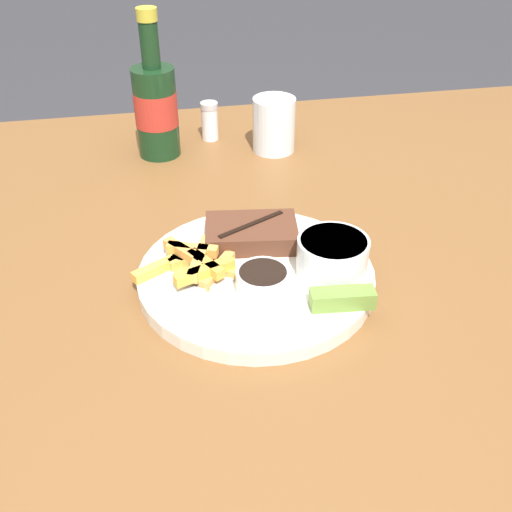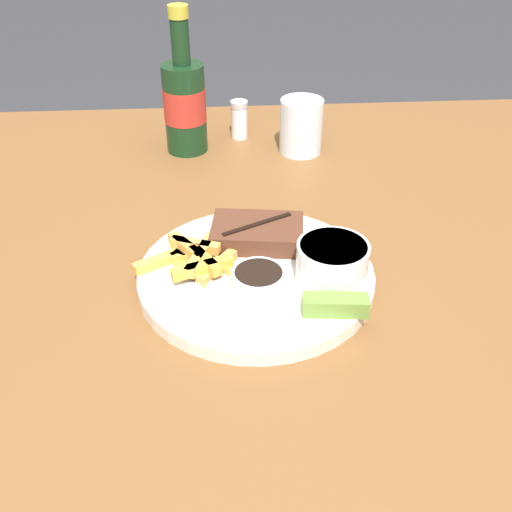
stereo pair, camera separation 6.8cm
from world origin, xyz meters
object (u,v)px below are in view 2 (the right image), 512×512
object	(u,v)px
dinner_plate	(256,276)
pickle_spear	(335,305)
coleslaw_cup	(332,260)
beer_bottle	(185,102)
dipping_sauce_cup	(258,281)
drinking_glass	(301,126)
salt_shaker	(239,119)
fork_utensil	(198,284)
steak_portion	(257,233)

from	to	relation	value
dinner_plate	pickle_spear	world-z (taller)	pickle_spear
coleslaw_cup	beer_bottle	bearing A→B (deg)	113.65
dinner_plate	dipping_sauce_cup	size ratio (longest dim) A/B	4.60
dinner_plate	drinking_glass	size ratio (longest dim) A/B	3.10
pickle_spear	salt_shaker	xyz separation A→B (m)	(-0.08, 0.50, 0.00)
dipping_sauce_cup	fork_utensil	size ratio (longest dim) A/B	0.46
steak_portion	drinking_glass	xyz separation A→B (m)	(0.09, 0.29, 0.01)
salt_shaker	beer_bottle	bearing A→B (deg)	-154.25
coleslaw_cup	salt_shaker	distance (m)	0.44
steak_portion	fork_utensil	distance (m)	0.11
steak_portion	coleslaw_cup	xyz separation A→B (m)	(0.08, -0.08, 0.01)
dinner_plate	pickle_spear	distance (m)	0.11
steak_portion	pickle_spear	xyz separation A→B (m)	(0.07, -0.14, -0.00)
dipping_sauce_cup	steak_portion	bearing A→B (deg)	86.63
fork_utensil	steak_portion	bearing A→B (deg)	29.20
beer_bottle	drinking_glass	xyz separation A→B (m)	(0.19, -0.02, -0.04)
dinner_plate	salt_shaker	xyz separation A→B (m)	(0.00, 0.41, 0.02)
fork_utensil	drinking_glass	distance (m)	0.41
pickle_spear	salt_shaker	bearing A→B (deg)	98.88
drinking_glass	salt_shaker	distance (m)	0.12
dipping_sauce_cup	pickle_spear	xyz separation A→B (m)	(0.08, -0.04, -0.00)
coleslaw_cup	fork_utensil	world-z (taller)	coleslaw_cup
coleslaw_cup	dipping_sauce_cup	world-z (taller)	coleslaw_cup
dinner_plate	beer_bottle	xyz separation A→B (m)	(-0.09, 0.37, 0.07)
dipping_sauce_cup	drinking_glass	bearing A→B (deg)	75.95
coleslaw_cup	pickle_spear	xyz separation A→B (m)	(-0.01, -0.06, -0.02)
beer_bottle	coleslaw_cup	bearing A→B (deg)	-66.35
dipping_sauce_cup	drinking_glass	xyz separation A→B (m)	(0.10, 0.39, 0.01)
fork_utensil	beer_bottle	size ratio (longest dim) A/B	0.57
coleslaw_cup	dipping_sauce_cup	size ratio (longest dim) A/B	1.36
coleslaw_cup	pickle_spear	bearing A→B (deg)	-95.74
pickle_spear	fork_utensil	size ratio (longest dim) A/B	0.55
coleslaw_cup	dipping_sauce_cup	xyz separation A→B (m)	(-0.08, -0.02, -0.01)
dinner_plate	coleslaw_cup	distance (m)	0.09
salt_shaker	drinking_glass	bearing A→B (deg)	-33.05
steak_portion	pickle_spear	distance (m)	0.16
drinking_glass	steak_portion	bearing A→B (deg)	-107.51
steak_portion	coleslaw_cup	world-z (taller)	coleslaw_cup
beer_bottle	salt_shaker	xyz separation A→B (m)	(0.09, 0.04, -0.05)
dipping_sauce_cup	pickle_spear	distance (m)	0.09
fork_utensil	beer_bottle	world-z (taller)	beer_bottle
coleslaw_cup	steak_portion	bearing A→B (deg)	133.57
steak_portion	beer_bottle	distance (m)	0.33
dinner_plate	beer_bottle	bearing A→B (deg)	103.42
dipping_sauce_cup	beer_bottle	world-z (taller)	beer_bottle
salt_shaker	steak_portion	bearing A→B (deg)	-89.11
salt_shaker	fork_utensil	bearing A→B (deg)	-98.67
drinking_glass	salt_shaker	world-z (taller)	drinking_glass
coleslaw_cup	salt_shaker	world-z (taller)	salt_shaker
pickle_spear	fork_utensil	world-z (taller)	pickle_spear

